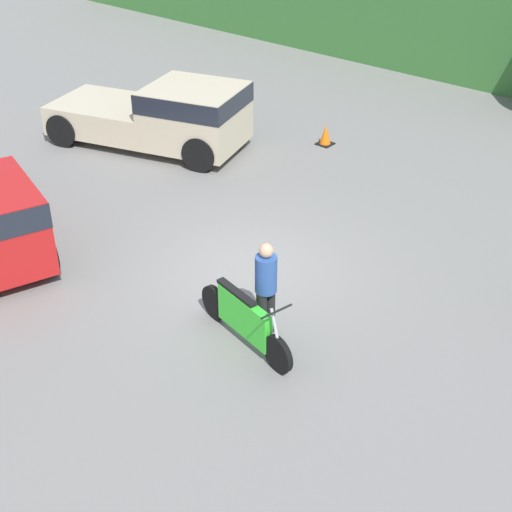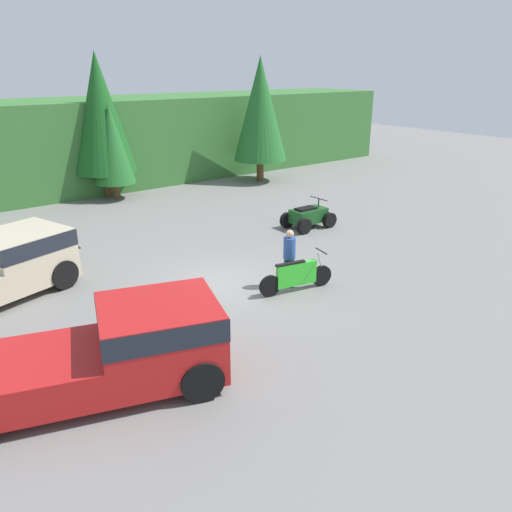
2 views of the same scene
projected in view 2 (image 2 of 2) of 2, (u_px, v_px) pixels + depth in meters
ground_plane at (223, 284)px, 15.41m from camera, size 80.00×80.00×0.00m
hillside_backdrop at (53, 146)px, 26.43m from camera, size 44.00×6.00×4.67m
tree_left at (100, 114)px, 24.41m from camera, size 3.10×3.10×7.04m
tree_mid_left at (112, 145)px, 24.39m from camera, size 2.04×2.04×4.63m
tree_mid_right at (260, 109)px, 27.94m from camera, size 3.03×3.03×6.89m
pickup_truck_red at (117, 348)px, 10.16m from camera, size 5.74×3.69×1.77m
dirt_bike at (296, 276)px, 14.80m from camera, size 2.40×0.76×1.16m
quad_atv at (308, 217)px, 20.70m from camera, size 2.05×1.30×1.17m
rider_person at (289, 256)px, 15.00m from camera, size 0.39×0.40×1.79m
traffic_cone at (72, 242)px, 18.40m from camera, size 0.42×0.42×0.55m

